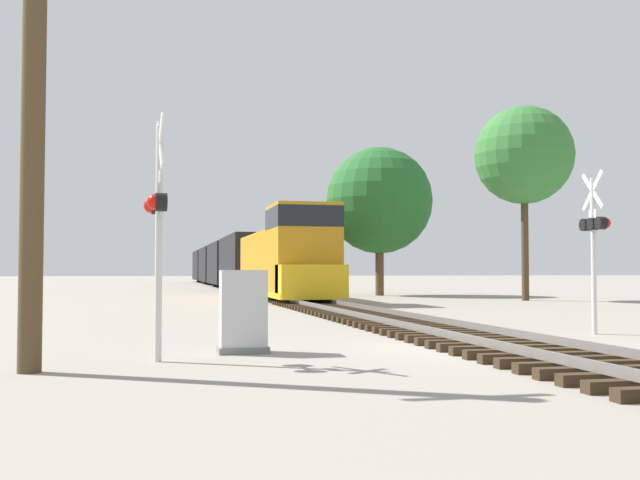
% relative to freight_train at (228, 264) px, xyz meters
% --- Properties ---
extents(ground_plane, '(400.00, 400.00, 0.00)m').
position_rel_freight_train_xyz_m(ground_plane, '(0.00, -53.29, -2.04)').
color(ground_plane, gray).
extents(rail_track_bed, '(2.60, 160.00, 0.31)m').
position_rel_freight_train_xyz_m(rail_track_bed, '(0.00, -53.29, -1.91)').
color(rail_track_bed, '#382819').
rests_on(rail_track_bed, ground).
extents(freight_train, '(2.87, 73.88, 4.41)m').
position_rel_freight_train_xyz_m(freight_train, '(0.00, 0.00, 0.00)').
color(freight_train, '#B77A14').
rests_on(freight_train, ground).
extents(crossing_signal_near, '(0.39, 1.01, 4.06)m').
position_rel_freight_train_xyz_m(crossing_signal_near, '(-6.36, -53.96, 0.35)').
color(crossing_signal_near, silver).
rests_on(crossing_signal_near, ground).
extents(crossing_signal_far, '(0.36, 1.01, 3.85)m').
position_rel_freight_train_xyz_m(crossing_signal_far, '(3.77, -50.73, 0.36)').
color(crossing_signal_far, silver).
rests_on(crossing_signal_far, ground).
extents(relay_cabinet, '(0.91, 0.65, 1.51)m').
position_rel_freight_train_xyz_m(relay_cabinet, '(-4.82, -52.95, -1.30)').
color(relay_cabinet, slate).
rests_on(relay_cabinet, ground).
extents(utility_pole, '(1.80, 0.34, 7.12)m').
position_rel_freight_train_xyz_m(utility_pole, '(-8.18, -54.91, 1.61)').
color(utility_pole, '#4C3A23').
rests_on(utility_pole, ground).
extents(tree_far_right, '(4.95, 4.95, 9.79)m').
position_rel_freight_train_xyz_m(tree_far_right, '(11.73, -32.27, 5.24)').
color(tree_far_right, '#473521').
rests_on(tree_far_right, ground).
extents(tree_mid_background, '(6.43, 6.43, 8.95)m').
position_rel_freight_train_xyz_m(tree_mid_background, '(6.84, -23.42, 3.68)').
color(tree_mid_background, brown).
rests_on(tree_mid_background, ground).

